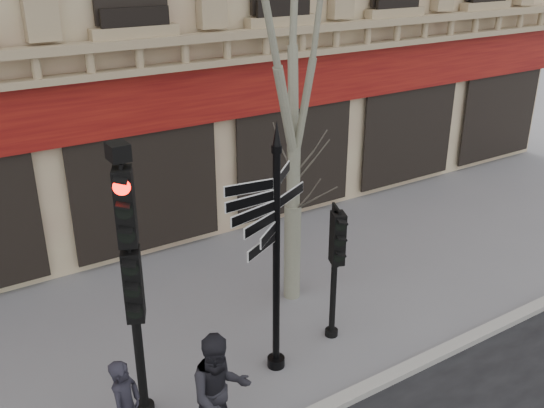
% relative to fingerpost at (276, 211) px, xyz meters
% --- Properties ---
extents(ground, '(80.00, 80.00, 0.00)m').
position_rel_fingerpost_xyz_m(ground, '(-0.21, 0.06, -2.91)').
color(ground, slate).
rests_on(ground, ground).
extents(fingerpost, '(2.27, 2.27, 4.33)m').
position_rel_fingerpost_xyz_m(fingerpost, '(0.00, 0.00, 0.00)').
color(fingerpost, black).
rests_on(fingerpost, ground).
extents(traffic_signal_main, '(0.58, 0.51, 4.34)m').
position_rel_fingerpost_xyz_m(traffic_signal_main, '(-2.32, 0.14, -0.17)').
color(traffic_signal_main, black).
rests_on(traffic_signal_main, ground).
extents(traffic_signal_secondary, '(0.50, 0.43, 2.49)m').
position_rel_fingerpost_xyz_m(traffic_signal_secondary, '(1.35, 0.19, -1.17)').
color(traffic_signal_secondary, black).
rests_on(traffic_signal_secondary, ground).
extents(plane_tree, '(2.94, 2.94, 7.81)m').
position_rel_fingerpost_xyz_m(plane_tree, '(1.50, 1.71, 2.57)').
color(plane_tree, gray).
rests_on(plane_tree, ground).
extents(pedestrian_b, '(1.00, 0.83, 1.88)m').
position_rel_fingerpost_xyz_m(pedestrian_b, '(-1.64, -1.09, -1.97)').
color(pedestrian_b, black).
rests_on(pedestrian_b, ground).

